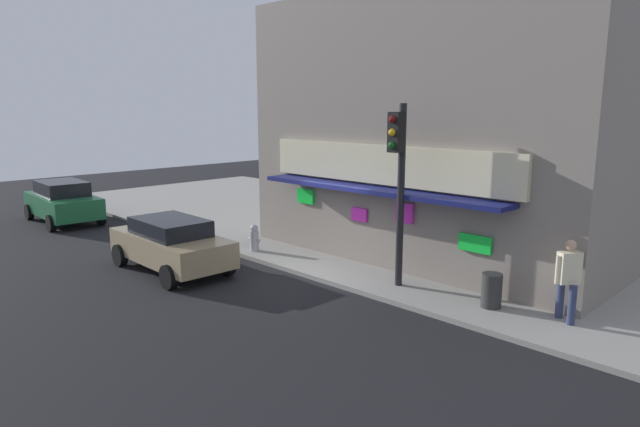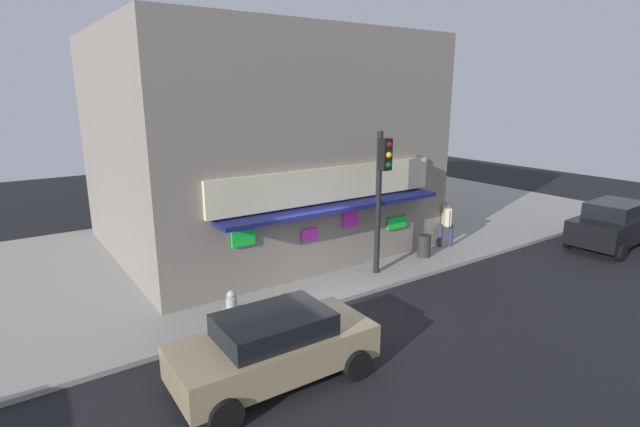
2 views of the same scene
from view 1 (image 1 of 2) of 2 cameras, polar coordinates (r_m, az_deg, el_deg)
name	(u,v)px [view 1 (image 1 of 2)]	position (r m, az deg, el deg)	size (l,w,h in m)	color
ground_plane	(305,278)	(14.95, -1.56, -6.69)	(55.09, 55.09, 0.00)	black
sidewalk	(429,239)	(19.31, 11.25, -2.64)	(36.73, 11.78, 0.13)	gray
corner_building	(473,126)	(18.67, 15.58, 8.71)	(10.74, 10.06, 7.61)	gray
traffic_light	(399,171)	(13.41, 8.16, 4.41)	(0.32, 0.58, 4.50)	black
fire_hydrant	(254,238)	(17.25, -6.83, -2.55)	(0.52, 0.28, 0.83)	#B2B2B7
trash_can	(492,290)	(12.96, 17.37, -7.62)	(0.45, 0.45, 0.78)	#2D2D2D
pedestrian	(568,277)	(12.52, 24.35, -5.99)	(0.55, 0.56, 1.75)	navy
parked_car_green	(63,201)	(24.17, -25.12, 1.15)	(4.33, 2.25, 1.66)	#1E6038
parked_car_tan	(171,243)	(15.98, -15.20, -3.01)	(4.15, 2.05, 1.49)	#9E8966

